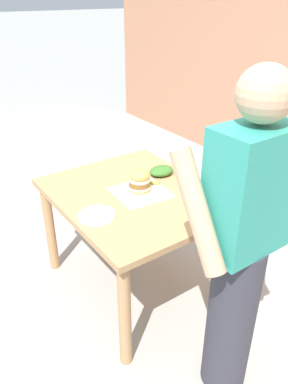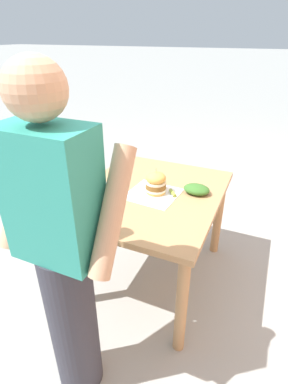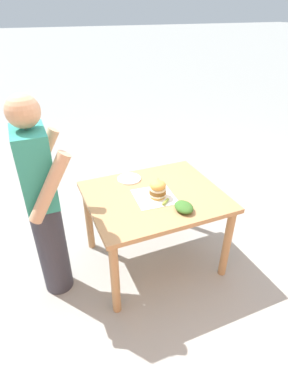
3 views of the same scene
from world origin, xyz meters
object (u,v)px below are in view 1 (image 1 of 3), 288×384
Objects in this scene: pickle_spear at (153,183)px; side_salad at (161,171)px; sandwich at (140,180)px; side_plate_with_forks at (97,215)px; patio_table at (135,208)px; diner_across_table at (241,248)px.

pickle_spear is 0.50× the size of side_salad.
sandwich is at bearing 8.16° from pickle_spear.
side_salad is at bearing -160.58° from side_plate_with_forks.
side_plate_with_forks is at bearing 19.42° from side_salad.
side_plate_with_forks is at bearing 17.97° from patio_table.
sandwich reaches higher than side_plate_with_forks.
side_plate_with_forks is (0.50, 0.13, -0.01)m from pickle_spear.
patio_table is 0.21m from pickle_spear.
diner_across_table is at bearing 87.95° from patio_table.
pickle_spear reaches higher than side_plate_with_forks.
side_plate_with_forks is at bearing 15.15° from pickle_spear.
sandwich is 0.29m from side_salad.
pickle_spear is 0.05× the size of diner_across_table.
pickle_spear is (-0.12, -0.02, -0.06)m from sandwich.
patio_table is 0.68× the size of diner_across_table.
patio_table is 0.37m from side_plate_with_forks.
side_salad reaches higher than pickle_spear.
patio_table is 6.23× the size of sandwich.
side_salad is 1.08m from diner_across_table.
sandwich reaches higher than pickle_spear.
patio_table is 12.85× the size of pickle_spear.
patio_table is at bearing 21.03° from side_salad.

